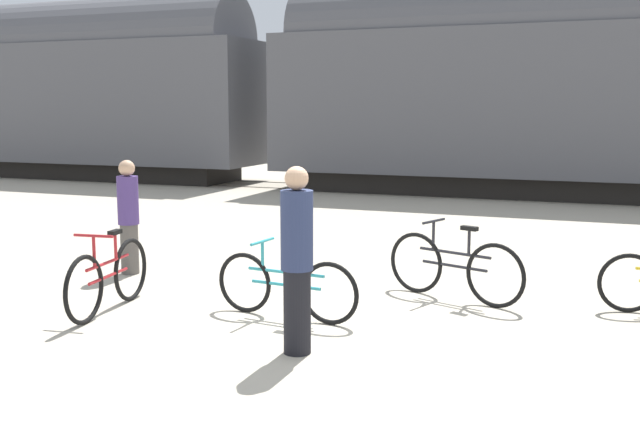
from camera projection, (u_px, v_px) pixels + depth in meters
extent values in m
plane|color=#B2A893|center=(314.00, 326.00, 7.86)|extent=(80.00, 80.00, 0.00)
cube|color=black|center=(90.00, 169.00, 24.24)|extent=(9.89, 2.18, 0.55)
cube|color=#4C4C51|center=(87.00, 103.00, 23.94)|extent=(11.77, 2.91, 3.67)
cylinder|color=#4C4C51|center=(85.00, 45.00, 23.68)|extent=(10.83, 2.77, 2.77)
cube|color=black|center=(495.00, 184.00, 19.58)|extent=(9.89, 2.18, 0.55)
cube|color=#4C4C51|center=(497.00, 103.00, 19.28)|extent=(11.77, 2.91, 3.67)
cylinder|color=#4C4C51|center=(500.00, 30.00, 19.02)|extent=(10.83, 2.77, 2.77)
cube|color=#4C4238|center=(490.00, 197.00, 18.96)|extent=(49.64, 0.07, 0.01)
cube|color=#4C4238|center=(498.00, 191.00, 20.28)|extent=(49.64, 0.07, 0.01)
torus|color=black|center=(416.00, 263.00, 9.23)|extent=(0.72, 0.30, 0.75)
torus|color=black|center=(495.00, 276.00, 8.52)|extent=(0.72, 0.30, 0.75)
cylinder|color=black|center=(455.00, 253.00, 8.85)|extent=(0.91, 0.36, 0.04)
cylinder|color=black|center=(454.00, 266.00, 8.87)|extent=(0.83, 0.33, 0.04)
cylinder|color=black|center=(469.00, 242.00, 8.70)|extent=(0.04, 0.04, 0.32)
cube|color=black|center=(469.00, 228.00, 8.68)|extent=(0.22, 0.14, 0.05)
cylinder|color=black|center=(433.00, 235.00, 9.02)|extent=(0.04, 0.04, 0.35)
cylinder|color=black|center=(434.00, 221.00, 8.99)|extent=(0.19, 0.44, 0.03)
torus|color=black|center=(245.00, 283.00, 8.34)|extent=(0.68, 0.12, 0.68)
torus|color=black|center=(329.00, 293.00, 7.86)|extent=(0.68, 0.12, 0.68)
cylinder|color=teal|center=(286.00, 272.00, 8.08)|extent=(0.93, 0.13, 0.04)
cylinder|color=teal|center=(286.00, 285.00, 8.10)|extent=(0.85, 0.12, 0.04)
cylinder|color=teal|center=(301.00, 261.00, 7.97)|extent=(0.04, 0.04, 0.28)
cube|color=black|center=(301.00, 248.00, 7.95)|extent=(0.21, 0.10, 0.05)
cylinder|color=teal|center=(263.00, 256.00, 8.19)|extent=(0.04, 0.04, 0.31)
cylinder|color=teal|center=(262.00, 241.00, 8.17)|extent=(0.08, 0.46, 0.03)
torus|color=black|center=(84.00, 290.00, 7.88)|extent=(0.15, 0.74, 0.74)
torus|color=black|center=(131.00, 270.00, 8.86)|extent=(0.15, 0.74, 0.74)
cylinder|color=#A31E23|center=(108.00, 262.00, 8.34)|extent=(0.15, 0.89, 0.04)
cylinder|color=#A31E23|center=(109.00, 276.00, 8.36)|extent=(0.14, 0.81, 0.04)
cylinder|color=#A31E23|center=(115.00, 246.00, 8.49)|extent=(0.04, 0.04, 0.31)
cube|color=black|center=(115.00, 232.00, 8.47)|extent=(0.11, 0.21, 0.05)
cylinder|color=#A31E23|center=(94.00, 252.00, 8.05)|extent=(0.04, 0.04, 0.35)
cylinder|color=#A31E23|center=(93.00, 236.00, 8.02)|extent=(0.46, 0.09, 0.03)
torus|color=black|center=(629.00, 283.00, 8.33)|extent=(0.67, 0.18, 0.67)
cylinder|color=#514C47|center=(130.00, 249.00, 10.29)|extent=(0.24, 0.24, 0.69)
cylinder|color=#473370|center=(128.00, 200.00, 10.19)|extent=(0.29, 0.29, 0.66)
sphere|color=tan|center=(127.00, 168.00, 10.13)|extent=(0.22, 0.22, 0.22)
cylinder|color=black|center=(297.00, 312.00, 6.95)|extent=(0.26, 0.26, 0.80)
cylinder|color=navy|center=(297.00, 230.00, 6.84)|extent=(0.30, 0.30, 0.74)
sphere|color=tan|center=(297.00, 178.00, 6.77)|extent=(0.22, 0.22, 0.22)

